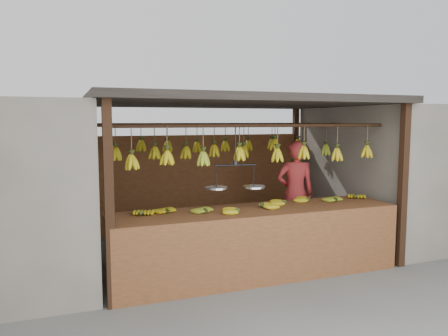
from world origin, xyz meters
name	(u,v)px	position (x,y,z in m)	size (l,w,h in m)	color
ground	(231,251)	(0.00, 0.00, 0.00)	(80.00, 80.00, 0.00)	#5B5B57
stall	(223,126)	(0.00, 0.33, 1.97)	(4.30, 3.30, 2.40)	black
neighbor_right	(412,170)	(3.60, 0.00, 1.15)	(3.00, 3.00, 2.30)	slate
counter	(261,224)	(-0.06, -1.23, 0.72)	(3.87, 0.88, 0.96)	brown
hanging_bananas	(231,150)	(0.00, -0.01, 1.61)	(3.66, 2.22, 0.39)	#B29D13
balance_scale	(235,184)	(-0.33, -1.00, 1.23)	(0.78, 0.39, 0.83)	black
vendor	(295,193)	(1.14, -0.01, 0.87)	(0.63, 0.42, 1.74)	#BF3333
bag_bundles	(296,174)	(1.94, 1.35, 1.01)	(0.08, 0.26, 1.32)	red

